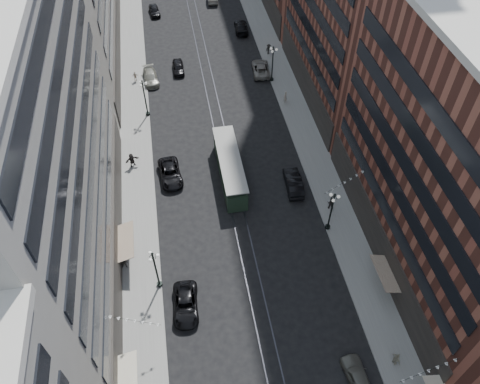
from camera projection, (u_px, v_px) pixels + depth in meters
ground at (210, 87)px, 68.30m from camera, size 220.00×220.00×0.00m
sidewalk_west at (133, 57)px, 73.56m from camera, size 4.00×180.00×0.15m
sidewalk_east at (269, 44)px, 76.10m from camera, size 4.00×180.00×0.15m
rail_west at (198, 51)px, 74.80m from camera, size 0.12×180.00×0.02m
rail_east at (206, 50)px, 74.96m from camera, size 0.12×180.00×0.02m
building_west_mid at (39, 158)px, 38.13m from camera, size 8.00×36.00×28.00m
building_east_mid at (447, 167)px, 40.25m from camera, size 8.00×30.00×24.00m
lamppost_sw_far at (156, 269)px, 43.84m from camera, size 1.03×1.14×5.52m
lamppost_sw_mid at (145, 97)px, 61.64m from camera, size 1.03×1.14×5.52m
lamppost_se_far at (331, 210)px, 48.60m from camera, size 1.03×1.14×5.52m
lamppost_se_mid at (273, 63)px, 67.06m from camera, size 1.03×1.14×5.52m
streetcar at (230, 168)px, 55.05m from camera, size 2.51×11.35×3.14m
car_2 at (186, 305)px, 44.00m from camera, size 2.64×5.15×1.39m
car_4 at (358, 378)px, 39.34m from camera, size 1.99×4.51×1.51m
pedestrian_2 at (124, 263)px, 46.84m from camera, size 0.77×0.47×1.51m
pedestrian_4 at (396, 359)px, 40.16m from camera, size 0.66×1.09×1.73m
car_7 at (170, 173)px, 55.50m from camera, size 2.94×5.55×1.49m
car_8 at (151, 77)px, 68.78m from camera, size 2.44×5.04×1.41m
car_9 at (154, 10)px, 82.40m from camera, size 2.09×4.28×1.41m
car_10 at (294, 182)px, 54.41m from camera, size 2.06×5.07×1.64m
car_11 at (261, 68)px, 70.26m from camera, size 2.95×5.48×1.46m
car_12 at (241, 27)px, 78.47m from camera, size 2.52×5.33×1.50m
car_13 at (178, 67)px, 70.52m from camera, size 1.69×4.11×1.39m
pedestrian_5 at (132, 160)px, 56.55m from camera, size 1.78×1.10×1.85m
pedestrian_6 at (135, 76)px, 68.57m from camera, size 0.91×0.45×1.52m
pedestrian_7 at (331, 203)px, 52.08m from camera, size 0.92×0.77×1.67m
pedestrian_8 at (285, 97)px, 64.94m from camera, size 0.80×0.75×1.83m
pedestrian_9 at (269, 49)px, 73.39m from camera, size 1.16×0.85×1.67m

